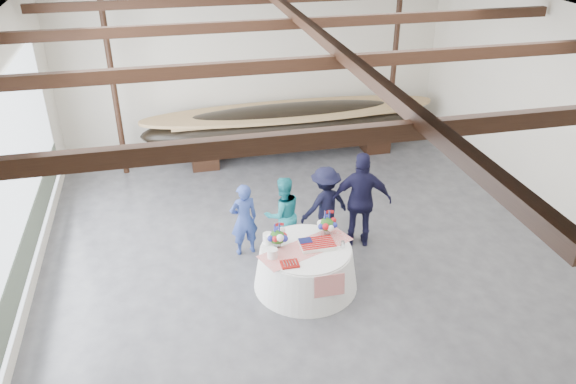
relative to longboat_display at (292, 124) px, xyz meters
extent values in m
cube|color=#3D3D42|center=(-0.79, -5.10, -0.92)|extent=(10.00, 12.00, 0.01)
cube|color=silver|center=(-0.79, 0.90, 1.33)|extent=(10.00, 0.02, 4.50)
cube|color=silver|center=(4.21, -5.10, 1.33)|extent=(0.02, 12.00, 4.50)
cube|color=white|center=(-0.79, -5.10, 3.58)|extent=(10.00, 12.00, 0.01)
cube|color=black|center=(-0.79, -8.60, 3.33)|extent=(9.80, 0.12, 0.18)
cube|color=black|center=(-0.79, -6.10, 3.33)|extent=(9.80, 0.12, 0.18)
cube|color=black|center=(-0.79, -3.60, 3.33)|extent=(9.80, 0.12, 0.18)
cube|color=black|center=(-0.79, -5.10, 3.46)|extent=(0.15, 11.76, 0.15)
cylinder|color=black|center=(-4.29, 0.00, 1.33)|extent=(0.14, 0.14, 4.50)
cylinder|color=black|center=(2.71, 0.00, 1.33)|extent=(0.14, 0.14, 4.50)
cube|color=silver|center=(-5.74, -4.10, 1.08)|extent=(0.02, 7.00, 3.20)
cube|color=#596654|center=(-5.73, -4.10, -0.02)|extent=(0.02, 7.00, 0.60)
cube|color=black|center=(-2.31, 0.00, -0.73)|extent=(0.67, 0.87, 0.39)
cube|color=black|center=(2.31, 0.00, -0.73)|extent=(0.67, 0.87, 0.39)
ellipsoid|color=black|center=(0.00, 0.00, -0.01)|extent=(7.70, 1.54, 1.06)
cube|color=#9E7A4C|center=(0.00, 0.00, 0.28)|extent=(6.16, 1.01, 0.06)
cone|color=white|center=(-1.03, -5.44, -0.54)|extent=(1.86, 1.86, 0.77)
cylinder|color=white|center=(-1.03, -5.44, -0.14)|extent=(1.58, 1.58, 0.04)
cube|color=red|center=(-1.03, -5.44, -0.12)|extent=(1.80, 1.15, 0.01)
cube|color=white|center=(-0.83, -5.43, -0.09)|extent=(0.60, 0.40, 0.07)
cylinder|color=white|center=(-1.66, -5.59, -0.04)|extent=(0.18, 0.18, 0.17)
cylinder|color=white|center=(-1.64, -5.12, -0.03)|extent=(0.18, 0.18, 0.18)
cube|color=maroon|center=(-1.42, -5.86, -0.11)|extent=(0.30, 0.24, 0.03)
cone|color=silver|center=(-0.40, -5.56, -0.06)|extent=(0.09, 0.09, 0.12)
imported|color=navy|center=(-1.93, -4.17, -0.17)|extent=(0.60, 0.45, 1.50)
imported|color=teal|center=(-1.17, -4.19, -0.15)|extent=(0.85, 0.71, 1.55)
imported|color=black|center=(-0.28, -4.07, -0.11)|extent=(1.17, 0.87, 1.62)
imported|color=black|center=(0.36, -4.38, 0.07)|extent=(1.25, 0.77, 1.99)
camera|label=1|loc=(-3.17, -13.29, 5.41)|focal=35.00mm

